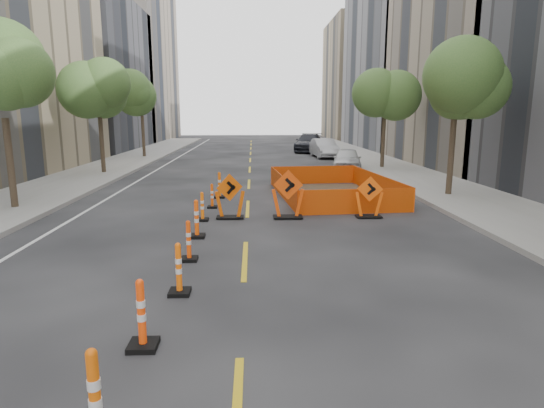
{
  "coord_description": "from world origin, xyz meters",
  "views": [
    {
      "loc": [
        0.21,
        -6.45,
        3.43
      ],
      "look_at": [
        0.71,
        5.3,
        1.1
      ],
      "focal_mm": 30.0,
      "sensor_mm": 36.0,
      "label": 1
    }
  ],
  "objects_px": {
    "channelizer_1": "(95,399)",
    "chevron_sign_center": "(288,194)",
    "channelizer_6": "(202,206)",
    "chevron_sign_right": "(369,197)",
    "chevron_sign_left": "(230,196)",
    "channelizer_5": "(197,219)",
    "parked_car_mid": "(324,148)",
    "channelizer_2": "(141,314)",
    "channelizer_3": "(179,269)",
    "parked_car_far": "(309,143)",
    "channelizer_8": "(220,185)",
    "parked_car_near": "(347,160)",
    "channelizer_4": "(189,241)",
    "channelizer_7": "(212,196)"
  },
  "relations": [
    {
      "from": "channelizer_1",
      "to": "chevron_sign_center",
      "type": "distance_m",
      "value": 10.92
    },
    {
      "from": "channelizer_6",
      "to": "chevron_sign_center",
      "type": "relative_size",
      "value": 0.59
    },
    {
      "from": "chevron_sign_right",
      "to": "chevron_sign_left",
      "type": "bearing_deg",
      "value": -163.21
    },
    {
      "from": "channelizer_5",
      "to": "parked_car_mid",
      "type": "bearing_deg",
      "value": 72.99
    },
    {
      "from": "channelizer_2",
      "to": "channelizer_3",
      "type": "height_order",
      "value": "channelizer_2"
    },
    {
      "from": "chevron_sign_left",
      "to": "parked_car_far",
      "type": "bearing_deg",
      "value": 52.86
    },
    {
      "from": "parked_car_far",
      "to": "channelizer_8",
      "type": "bearing_deg",
      "value": -92.57
    },
    {
      "from": "parked_car_near",
      "to": "channelizer_6",
      "type": "bearing_deg",
      "value": -108.7
    },
    {
      "from": "channelizer_8",
      "to": "chevron_sign_center",
      "type": "bearing_deg",
      "value": -56.71
    },
    {
      "from": "channelizer_3",
      "to": "channelizer_4",
      "type": "height_order",
      "value": "channelizer_3"
    },
    {
      "from": "channelizer_7",
      "to": "chevron_sign_right",
      "type": "bearing_deg",
      "value": -18.84
    },
    {
      "from": "channelizer_5",
      "to": "channelizer_7",
      "type": "bearing_deg",
      "value": 89.03
    },
    {
      "from": "channelizer_2",
      "to": "channelizer_8",
      "type": "xyz_separation_m",
      "value": [
        0.26,
        12.38,
        -0.0
      ]
    },
    {
      "from": "channelizer_4",
      "to": "chevron_sign_left",
      "type": "xyz_separation_m",
      "value": [
        0.76,
        4.42,
        0.26
      ]
    },
    {
      "from": "channelizer_6",
      "to": "chevron_sign_center",
      "type": "distance_m",
      "value": 2.85
    },
    {
      "from": "channelizer_1",
      "to": "channelizer_6",
      "type": "xyz_separation_m",
      "value": [
        -0.02,
        10.31,
        -0.09
      ]
    },
    {
      "from": "channelizer_3",
      "to": "channelizer_2",
      "type": "bearing_deg",
      "value": -96.03
    },
    {
      "from": "parked_car_far",
      "to": "channelizer_1",
      "type": "bearing_deg",
      "value": -87.06
    },
    {
      "from": "channelizer_2",
      "to": "channelizer_4",
      "type": "height_order",
      "value": "channelizer_2"
    },
    {
      "from": "channelizer_8",
      "to": "parked_car_mid",
      "type": "distance_m",
      "value": 19.04
    },
    {
      "from": "channelizer_6",
      "to": "chevron_sign_center",
      "type": "height_order",
      "value": "chevron_sign_center"
    },
    {
      "from": "channelizer_6",
      "to": "channelizer_8",
      "type": "height_order",
      "value": "channelizer_8"
    },
    {
      "from": "chevron_sign_left",
      "to": "parked_car_far",
      "type": "height_order",
      "value": "parked_car_far"
    },
    {
      "from": "parked_car_mid",
      "to": "chevron_sign_left",
      "type": "bearing_deg",
      "value": -110.88
    },
    {
      "from": "parked_car_mid",
      "to": "parked_car_far",
      "type": "height_order",
      "value": "parked_car_far"
    },
    {
      "from": "channelizer_1",
      "to": "channelizer_5",
      "type": "bearing_deg",
      "value": 89.71
    },
    {
      "from": "channelizer_8",
      "to": "chevron_sign_left",
      "type": "relative_size",
      "value": 0.72
    },
    {
      "from": "channelizer_2",
      "to": "parked_car_near",
      "type": "xyz_separation_m",
      "value": [
        7.41,
        21.19,
        0.15
      ]
    },
    {
      "from": "chevron_sign_left",
      "to": "channelizer_6",
      "type": "bearing_deg",
      "value": 173.86
    },
    {
      "from": "channelizer_5",
      "to": "parked_car_far",
      "type": "xyz_separation_m",
      "value": [
        6.8,
        29.54,
        0.28
      ]
    },
    {
      "from": "chevron_sign_right",
      "to": "parked_car_far",
      "type": "height_order",
      "value": "parked_car_far"
    },
    {
      "from": "chevron_sign_right",
      "to": "parked_car_far",
      "type": "xyz_separation_m",
      "value": [
        1.32,
        27.26,
        0.12
      ]
    },
    {
      "from": "channelizer_7",
      "to": "parked_car_far",
      "type": "height_order",
      "value": "parked_car_far"
    },
    {
      "from": "channelizer_1",
      "to": "parked_car_mid",
      "type": "height_order",
      "value": "parked_car_mid"
    },
    {
      "from": "chevron_sign_center",
      "to": "parked_car_near",
      "type": "xyz_separation_m",
      "value": [
        4.6,
        12.7,
        -0.11
      ]
    },
    {
      "from": "parked_car_far",
      "to": "channelizer_6",
      "type": "bearing_deg",
      "value": -90.82
    },
    {
      "from": "chevron_sign_left",
      "to": "parked_car_near",
      "type": "bearing_deg",
      "value": 37.96
    },
    {
      "from": "channelizer_7",
      "to": "channelizer_3",
      "type": "bearing_deg",
      "value": -89.41
    },
    {
      "from": "chevron_sign_right",
      "to": "parked_car_mid",
      "type": "xyz_separation_m",
      "value": [
        1.82,
        21.58,
        0.04
      ]
    },
    {
      "from": "channelizer_6",
      "to": "channelizer_8",
      "type": "xyz_separation_m",
      "value": [
        0.27,
        4.13,
        0.06
      ]
    },
    {
      "from": "chevron_sign_center",
      "to": "parked_car_near",
      "type": "distance_m",
      "value": 13.5
    },
    {
      "from": "channelizer_4",
      "to": "channelizer_8",
      "type": "relative_size",
      "value": 0.9
    },
    {
      "from": "channelizer_1",
      "to": "channelizer_4",
      "type": "xyz_separation_m",
      "value": [
        0.1,
        6.19,
        -0.07
      ]
    },
    {
      "from": "channelizer_8",
      "to": "chevron_sign_right",
      "type": "xyz_separation_m",
      "value": [
        5.28,
        -3.91,
        0.16
      ]
    },
    {
      "from": "channelizer_5",
      "to": "channelizer_1",
      "type": "bearing_deg",
      "value": -90.29
    },
    {
      "from": "parked_car_mid",
      "to": "channelizer_1",
      "type": "bearing_deg",
      "value": -106.98
    },
    {
      "from": "channelizer_8",
      "to": "parked_car_mid",
      "type": "bearing_deg",
      "value": 68.11
    },
    {
      "from": "channelizer_1",
      "to": "chevron_sign_left",
      "type": "bearing_deg",
      "value": 85.37
    },
    {
      "from": "channelizer_5",
      "to": "channelizer_6",
      "type": "distance_m",
      "value": 2.06
    },
    {
      "from": "channelizer_5",
      "to": "parked_car_far",
      "type": "bearing_deg",
      "value": 77.04
    }
  ]
}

